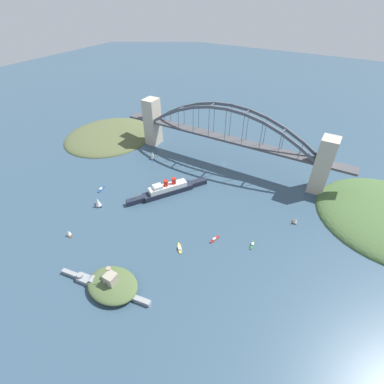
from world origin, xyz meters
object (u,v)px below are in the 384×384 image
(small_boat_2, at_px, (180,248))
(small_boat_7, at_px, (153,155))
(seaplane_taxiing_near_bridge, at_px, (216,137))
(harbor_arch_bridge, at_px, (227,139))
(small_boat_0, at_px, (69,233))
(naval_cruiser, at_px, (105,286))
(small_boat_3, at_px, (101,189))
(ocean_liner, at_px, (168,189))
(fort_island_mid_harbor, at_px, (112,284))
(small_boat_4, at_px, (98,202))
(small_boat_1, at_px, (295,220))
(small_boat_5, at_px, (215,239))
(small_boat_6, at_px, (252,245))

(small_boat_2, xyz_separation_m, small_boat_7, (108.50, -108.44, 4.57))
(seaplane_taxiing_near_bridge, relative_size, small_boat_7, 0.94)
(harbor_arch_bridge, distance_m, small_boat_0, 196.21)
(naval_cruiser, bearing_deg, small_boat_3, -43.93)
(ocean_liner, relative_size, small_boat_7, 6.82)
(fort_island_mid_harbor, xyz_separation_m, seaplane_taxiing_near_bridge, (42.96, -258.21, -2.50))
(small_boat_3, bearing_deg, small_boat_2, 166.76)
(ocean_liner, distance_m, small_boat_3, 74.06)
(seaplane_taxiing_near_bridge, distance_m, small_boat_7, 102.68)
(ocean_liner, relative_size, small_boat_4, 6.95)
(harbor_arch_bridge, relative_size, small_boat_0, 40.80)
(small_boat_0, bearing_deg, small_boat_4, -81.02)
(small_boat_1, bearing_deg, small_boat_0, 34.68)
(fort_island_mid_harbor, bearing_deg, small_boat_4, -38.88)
(small_boat_3, bearing_deg, naval_cruiser, 136.07)
(ocean_liner, height_order, small_boat_0, ocean_liner)
(fort_island_mid_harbor, relative_size, small_boat_2, 3.86)
(fort_island_mid_harbor, bearing_deg, small_boat_1, -125.58)
(naval_cruiser, distance_m, small_boat_0, 70.12)
(small_boat_5, bearing_deg, small_boat_2, 49.11)
(small_boat_3, bearing_deg, small_boat_7, -97.01)
(small_boat_5, relative_size, small_boat_7, 0.96)
(naval_cruiser, height_order, small_boat_4, naval_cruiser)
(small_boat_0, bearing_deg, small_boat_3, -68.82)
(small_boat_2, bearing_deg, small_boat_3, -13.24)
(small_boat_0, height_order, small_boat_1, small_boat_1)
(ocean_liner, bearing_deg, small_boat_3, 25.17)
(naval_cruiser, bearing_deg, small_boat_4, -42.17)
(small_boat_1, height_order, small_boat_7, small_boat_7)
(harbor_arch_bridge, bearing_deg, ocean_liner, 73.34)
(ocean_liner, xyz_separation_m, small_boat_5, (-72.49, 35.06, -4.28))
(small_boat_4, bearing_deg, small_boat_1, -157.00)
(ocean_liner, xyz_separation_m, seaplane_taxiing_near_bridge, (13.74, -142.19, -3.20))
(small_boat_1, relative_size, small_boat_3, 0.63)
(seaplane_taxiing_near_bridge, bearing_deg, fort_island_mid_harbor, 99.45)
(small_boat_7, bearing_deg, small_boat_3, 82.99)
(small_boat_3, bearing_deg, harbor_arch_bridge, -128.27)
(seaplane_taxiing_near_bridge, distance_m, small_boat_2, 211.80)
(naval_cruiser, distance_m, small_boat_1, 174.90)
(harbor_arch_bridge, bearing_deg, small_boat_1, 147.80)
(harbor_arch_bridge, xyz_separation_m, seaplane_taxiing_near_bridge, (39.47, -56.19, -30.72))
(small_boat_0, distance_m, small_boat_2, 100.37)
(naval_cruiser, distance_m, small_boat_5, 97.02)
(small_boat_3, bearing_deg, small_boat_6, -177.62)
(small_boat_1, xyz_separation_m, small_boat_2, (76.27, 81.04, -2.75))
(small_boat_1, distance_m, small_boat_7, 186.80)
(fort_island_mid_harbor, height_order, small_boat_7, fort_island_mid_harbor)
(small_boat_1, height_order, small_boat_2, small_boat_1)
(small_boat_0, distance_m, small_boat_1, 206.45)
(small_boat_0, xyz_separation_m, small_boat_1, (-169.76, -117.48, 0.50))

